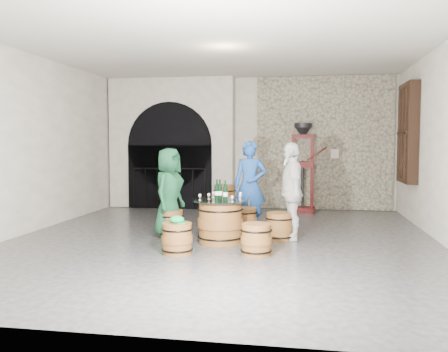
% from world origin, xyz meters
% --- Properties ---
extents(ground, '(8.00, 8.00, 0.00)m').
position_xyz_m(ground, '(0.00, 0.00, 0.00)').
color(ground, '#29292B').
rests_on(ground, ground).
extents(wall_back, '(8.00, 0.00, 8.00)m').
position_xyz_m(wall_back, '(0.00, 4.00, 1.60)').
color(wall_back, beige).
rests_on(wall_back, ground).
extents(wall_front, '(8.00, 0.00, 8.00)m').
position_xyz_m(wall_front, '(0.00, -4.00, 1.60)').
color(wall_front, beige).
rests_on(wall_front, ground).
extents(wall_left, '(0.00, 8.00, 8.00)m').
position_xyz_m(wall_left, '(-3.50, 0.00, 1.60)').
color(wall_left, beige).
rests_on(wall_left, ground).
extents(ceiling, '(8.00, 8.00, 0.00)m').
position_xyz_m(ceiling, '(0.00, 0.00, 3.20)').
color(ceiling, beige).
rests_on(ceiling, wall_back).
extents(stone_facing_panel, '(3.20, 0.12, 3.18)m').
position_xyz_m(stone_facing_panel, '(1.80, 3.94, 1.60)').
color(stone_facing_panel, '#A29A81').
rests_on(stone_facing_panel, ground).
extents(arched_opening, '(3.10, 0.60, 3.19)m').
position_xyz_m(arched_opening, '(-1.90, 3.74, 1.58)').
color(arched_opening, beige).
rests_on(arched_opening, ground).
extents(shuttered_window, '(0.23, 1.10, 2.00)m').
position_xyz_m(shuttered_window, '(3.38, 2.40, 1.80)').
color(shuttered_window, black).
rests_on(shuttered_window, wall_right).
extents(barrel_table, '(0.89, 0.89, 0.69)m').
position_xyz_m(barrel_table, '(0.01, -0.22, 0.34)').
color(barrel_table, brown).
rests_on(barrel_table, ground).
extents(barrel_stool_left, '(0.46, 0.46, 0.45)m').
position_xyz_m(barrel_stool_left, '(-0.92, 0.13, 0.22)').
color(barrel_stool_left, brown).
rests_on(barrel_stool_left, ground).
extents(barrel_stool_far, '(0.46, 0.46, 0.45)m').
position_xyz_m(barrel_stool_far, '(0.29, 0.73, 0.22)').
color(barrel_stool_far, brown).
rests_on(barrel_stool_far, ground).
extents(barrel_stool_right, '(0.46, 0.46, 0.45)m').
position_xyz_m(barrel_stool_right, '(0.94, 0.14, 0.22)').
color(barrel_stool_right, brown).
rests_on(barrel_stool_right, ground).
extents(barrel_stool_near_right, '(0.46, 0.46, 0.45)m').
position_xyz_m(barrel_stool_near_right, '(0.67, -0.98, 0.22)').
color(barrel_stool_near_right, brown).
rests_on(barrel_stool_near_right, ground).
extents(barrel_stool_near_left, '(0.46, 0.46, 0.45)m').
position_xyz_m(barrel_stool_near_left, '(-0.47, -1.10, 0.22)').
color(barrel_stool_near_left, brown).
rests_on(barrel_stool_near_left, ground).
extents(green_cap, '(0.25, 0.21, 0.11)m').
position_xyz_m(green_cap, '(-0.46, -1.10, 0.50)').
color(green_cap, '#0D9242').
rests_on(green_cap, barrel_stool_near_left).
extents(person_green, '(0.62, 0.82, 1.52)m').
position_xyz_m(person_green, '(-0.94, 0.15, 0.76)').
color(person_green, '#124126').
rests_on(person_green, ground).
extents(person_blue, '(0.61, 0.40, 1.65)m').
position_xyz_m(person_blue, '(0.36, 0.96, 0.82)').
color(person_blue, navy).
rests_on(person_blue, ground).
extents(person_white, '(0.56, 1.00, 1.62)m').
position_xyz_m(person_white, '(1.13, 0.22, 0.81)').
color(person_white, silver).
rests_on(person_white, ground).
extents(wine_bottle_left, '(0.08, 0.08, 0.32)m').
position_xyz_m(wine_bottle_left, '(-0.05, -0.16, 0.82)').
color(wine_bottle_left, black).
rests_on(wine_bottle_left, barrel_table).
extents(wine_bottle_center, '(0.08, 0.08, 0.32)m').
position_xyz_m(wine_bottle_center, '(0.11, -0.29, 0.82)').
color(wine_bottle_center, black).
rests_on(wine_bottle_center, barrel_table).
extents(wine_bottle_right, '(0.08, 0.08, 0.32)m').
position_xyz_m(wine_bottle_right, '(-0.01, -0.13, 0.82)').
color(wine_bottle_right, black).
rests_on(wine_bottle_right, barrel_table).
extents(tasting_glass_a, '(0.05, 0.05, 0.10)m').
position_xyz_m(tasting_glass_a, '(-0.31, -0.29, 0.74)').
color(tasting_glass_a, '#B46B23').
rests_on(tasting_glass_a, barrel_table).
extents(tasting_glass_b, '(0.05, 0.05, 0.10)m').
position_xyz_m(tasting_glass_b, '(0.33, -0.18, 0.74)').
color(tasting_glass_b, '#B46B23').
rests_on(tasting_glass_b, barrel_table).
extents(tasting_glass_c, '(0.05, 0.05, 0.10)m').
position_xyz_m(tasting_glass_c, '(-0.16, 0.08, 0.74)').
color(tasting_glass_c, '#B46B23').
rests_on(tasting_glass_c, barrel_table).
extents(tasting_glass_d, '(0.05, 0.05, 0.10)m').
position_xyz_m(tasting_glass_d, '(0.30, 0.09, 0.74)').
color(tasting_glass_d, '#B46B23').
rests_on(tasting_glass_d, barrel_table).
extents(tasting_glass_e, '(0.05, 0.05, 0.10)m').
position_xyz_m(tasting_glass_e, '(0.24, -0.43, 0.74)').
color(tasting_glass_e, '#B46B23').
rests_on(tasting_glass_e, barrel_table).
extents(tasting_glass_f, '(0.05, 0.05, 0.10)m').
position_xyz_m(tasting_glass_f, '(-0.19, -0.15, 0.74)').
color(tasting_glass_f, '#B46B23').
rests_on(tasting_glass_f, barrel_table).
extents(side_barrel, '(0.51, 0.51, 0.68)m').
position_xyz_m(side_barrel, '(-0.40, 2.66, 0.34)').
color(side_barrel, brown).
rests_on(side_barrel, ground).
extents(corking_press, '(0.85, 0.49, 2.06)m').
position_xyz_m(corking_press, '(1.30, 3.46, 1.20)').
color(corking_press, '#470C0B').
rests_on(corking_press, ground).
extents(control_box, '(0.18, 0.10, 0.22)m').
position_xyz_m(control_box, '(2.05, 3.86, 1.35)').
color(control_box, silver).
rests_on(control_box, wall_back).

